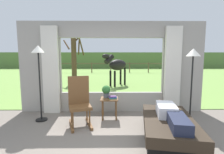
# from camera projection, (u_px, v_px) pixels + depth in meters

# --- Properties ---
(back_wall_with_window) EXTENTS (5.20, 0.12, 2.55)m
(back_wall_with_window) POSITION_uv_depth(u_px,v_px,m) (112.00, 68.00, 4.67)
(back_wall_with_window) COLOR #9E998E
(back_wall_with_window) RESTS_ON ground_plane
(curtain_panel_left) EXTENTS (0.44, 0.10, 2.40)m
(curtain_panel_left) POSITION_uv_depth(u_px,v_px,m) (51.00, 70.00, 4.52)
(curtain_panel_left) COLOR silver
(curtain_panel_left) RESTS_ON ground_plane
(curtain_panel_right) EXTENTS (0.44, 0.10, 2.40)m
(curtain_panel_right) POSITION_uv_depth(u_px,v_px,m) (172.00, 70.00, 4.56)
(curtain_panel_right) COLOR silver
(curtain_panel_right) RESTS_ON ground_plane
(outdoor_pasture_lawn) EXTENTS (36.00, 21.68, 0.02)m
(outdoor_pasture_lawn) POSITION_uv_depth(u_px,v_px,m) (111.00, 74.00, 15.64)
(outdoor_pasture_lawn) COLOR #759E47
(outdoor_pasture_lawn) RESTS_ON ground_plane
(distant_hill_ridge) EXTENTS (36.00, 2.00, 2.40)m
(distant_hill_ridge) POSITION_uv_depth(u_px,v_px,m) (111.00, 60.00, 25.28)
(distant_hill_ridge) COLOR #54703B
(distant_hill_ridge) RESTS_ON ground_plane
(recliner_sofa) EXTENTS (1.18, 1.83, 0.42)m
(recliner_sofa) POSITION_uv_depth(u_px,v_px,m) (168.00, 128.00, 3.10)
(recliner_sofa) COLOR black
(recliner_sofa) RESTS_ON ground_plane
(reclining_person) EXTENTS (0.44, 1.43, 0.22)m
(reclining_person) POSITION_uv_depth(u_px,v_px,m) (170.00, 113.00, 3.02)
(reclining_person) COLOR silver
(reclining_person) RESTS_ON recliner_sofa
(rocking_chair) EXTENTS (0.64, 0.79, 1.12)m
(rocking_chair) POSITION_uv_depth(u_px,v_px,m) (79.00, 101.00, 3.77)
(rocking_chair) COLOR brown
(rocking_chair) RESTS_ON ground_plane
(side_table) EXTENTS (0.44, 0.44, 0.52)m
(side_table) POSITION_uv_depth(u_px,v_px,m) (109.00, 102.00, 4.18)
(side_table) COLOR brown
(side_table) RESTS_ON ground_plane
(potted_plant) EXTENTS (0.22, 0.22, 0.32)m
(potted_plant) POSITION_uv_depth(u_px,v_px,m) (106.00, 91.00, 4.21)
(potted_plant) COLOR #4C5156
(potted_plant) RESTS_ON side_table
(book_stack) EXTENTS (0.20, 0.14, 0.07)m
(book_stack) POSITION_uv_depth(u_px,v_px,m) (113.00, 97.00, 4.11)
(book_stack) COLOR #337247
(book_stack) RESTS_ON side_table
(floor_lamp_left) EXTENTS (0.32, 0.32, 1.84)m
(floor_lamp_left) POSITION_uv_depth(u_px,v_px,m) (39.00, 60.00, 3.90)
(floor_lamp_left) COLOR black
(floor_lamp_left) RESTS_ON ground_plane
(floor_lamp_right) EXTENTS (0.32, 0.32, 1.76)m
(floor_lamp_right) POSITION_uv_depth(u_px,v_px,m) (193.00, 63.00, 3.79)
(floor_lamp_right) COLOR black
(floor_lamp_right) RESTS_ON ground_plane
(horse) EXTENTS (1.52, 1.53, 1.73)m
(horse) POSITION_uv_depth(u_px,v_px,m) (117.00, 65.00, 8.98)
(horse) COLOR black
(horse) RESTS_ON outdoor_pasture_lawn
(pasture_tree) EXTENTS (1.43, 1.44, 3.37)m
(pasture_tree) POSITION_uv_depth(u_px,v_px,m) (74.00, 55.00, 10.34)
(pasture_tree) COLOR #4C3823
(pasture_tree) RESTS_ON outdoor_pasture_lawn
(pasture_fence_line) EXTENTS (16.10, 0.10, 1.10)m
(pasture_fence_line) POSITION_uv_depth(u_px,v_px,m) (111.00, 66.00, 17.25)
(pasture_fence_line) COLOR brown
(pasture_fence_line) RESTS_ON outdoor_pasture_lawn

